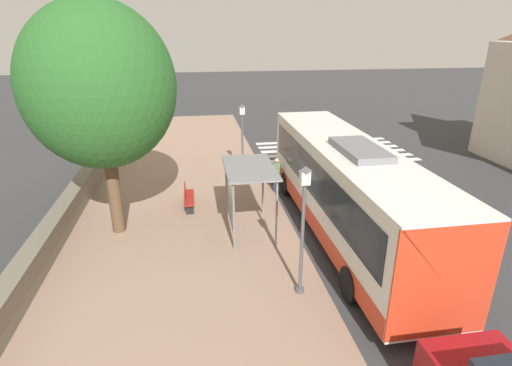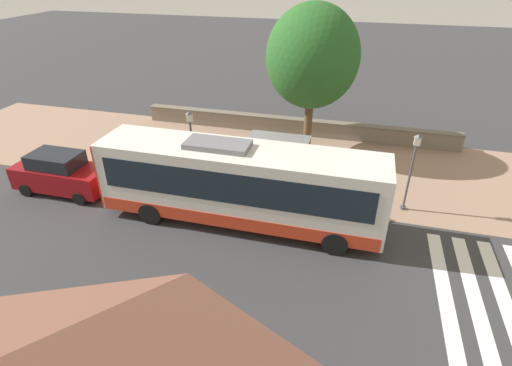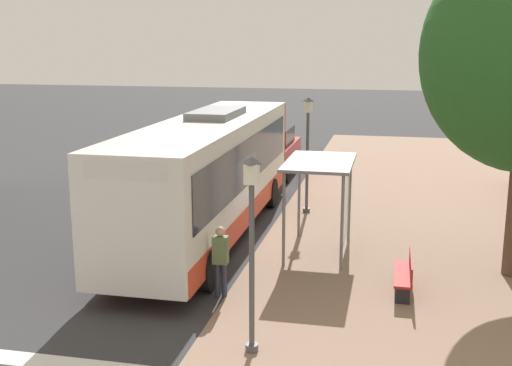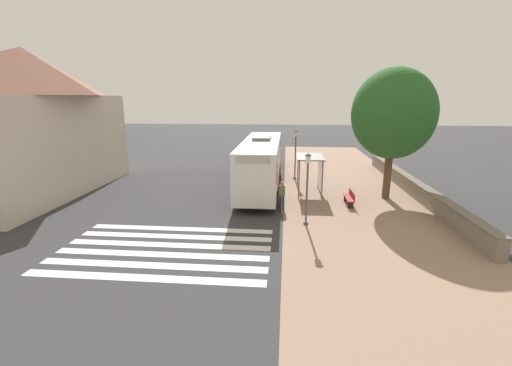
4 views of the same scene
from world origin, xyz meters
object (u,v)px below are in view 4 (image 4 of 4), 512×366
bus_shelter (312,163)px  parked_car_behind_bus (270,155)px  pedestrian (282,193)px  bench (350,197)px  street_lamp_far (307,183)px  bus (261,163)px  shade_tree (393,114)px  street_lamp_near (295,150)px

bus_shelter → parked_car_behind_bus: (3.31, -9.92, -1.13)m
bus_shelter → pedestrian: bearing=61.7°
pedestrian → bench: bearing=-164.7°
bench → street_lamp_far: bearing=51.6°
pedestrian → street_lamp_far: bearing=117.3°
bus → bench: 6.68m
pedestrian → street_lamp_far: street_lamp_far is taller
bench → street_lamp_far: 4.83m
bus_shelter → parked_car_behind_bus: bus_shelter is taller
bench → shade_tree: bearing=-146.3°
pedestrian → parked_car_behind_bus: 13.57m
shade_tree → parked_car_behind_bus: size_ratio=1.79×
bus_shelter → bench: (-2.12, 2.47, -1.63)m
bus_shelter → parked_car_behind_bus: 10.52m
street_lamp_near → shade_tree: shade_tree is taller
street_lamp_far → bench: bearing=-128.4°
bus → street_lamp_far: 7.45m
bench → parked_car_behind_bus: size_ratio=0.39×
street_lamp_near → parked_car_behind_bus: size_ratio=0.85×
bus_shelter → street_lamp_near: bearing=-75.7°
bus → bus_shelter: bearing=165.8°
parked_car_behind_bus → pedestrian: bearing=95.8°
street_lamp_near → parked_car_behind_bus: bearing=-68.8°
bus_shelter → street_lamp_near: (1.03, -4.01, 0.19)m
pedestrian → street_lamp_near: 7.77m
bus → parked_car_behind_bus: (-0.17, -9.03, -0.90)m
pedestrian → bench: (-4.06, -1.11, -0.48)m
bus → parked_car_behind_bus: bus is taller
street_lamp_far → shade_tree: size_ratio=0.46×
street_lamp_near → street_lamp_far: 10.03m
bench → street_lamp_far: street_lamp_far is taller
pedestrian → bus_shelter: bearing=-118.3°
pedestrian → street_lamp_far: 3.01m
bus → pedestrian: size_ratio=7.19×
street_lamp_far → parked_car_behind_bus: street_lamp_far is taller
parked_car_behind_bus → shade_tree: bearing=126.9°
bus_shelter → street_lamp_far: (0.68, 6.01, 0.10)m
bus_shelter → pedestrian: (1.93, 3.58, -1.15)m
bench → shade_tree: 5.77m
street_lamp_near → shade_tree: (-5.74, 4.76, 3.04)m
street_lamp_near → street_lamp_far: bearing=92.0°
street_lamp_far → shade_tree: 8.16m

